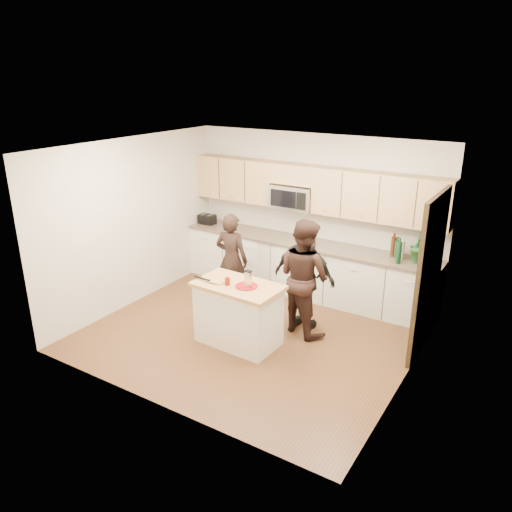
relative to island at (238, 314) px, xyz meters
The scene contains 21 objects.
floor 0.56m from the island, 87.30° to the left, with size 4.50×4.50×0.00m, color brown.
room_shell 1.32m from the island, 87.30° to the left, with size 4.52×4.02×2.71m.
back_cabinetry 2.02m from the island, 89.56° to the left, with size 4.50×0.66×0.94m.
upper_cabinetry 2.57m from the island, 88.71° to the left, with size 4.50×0.33×0.75m.
microwave 2.46m from the island, 97.88° to the left, with size 0.76×0.41×0.40m.
doorway 2.65m from the island, 28.69° to the left, with size 0.06×1.25×2.20m.
framed_picture 3.15m from the island, 49.64° to the left, with size 0.30×0.03×0.38m.
dish_towel 2.08m from the island, 117.04° to the left, with size 0.34×0.60×0.48m.
island is the anchor object (origin of this frame).
red_plate 0.48m from the island, ahead, with size 0.30×0.30×0.02m, color maroon.
box_grater 0.61m from the island, ahead, with size 0.10×0.06×0.23m.
drink_glass 0.52m from the island, 141.47° to the right, with size 0.07×0.07×0.11m, color maroon.
cutting_board 0.57m from the island, 165.75° to the right, with size 0.29×0.16×0.02m, color #B07E49.
tongs 0.70m from the island, 164.71° to the right, with size 0.27×0.03×0.02m, color black.
knife 0.61m from the island, 153.43° to the right, with size 0.19×0.02×0.01m, color silver.
toaster 2.91m from the island, 135.50° to the left, with size 0.31×0.20×0.18m.
bottle_cluster 2.71m from the island, 50.52° to the left, with size 0.55×0.35×0.41m.
orchid 2.89m from the island, 47.31° to the left, with size 0.29×0.24×0.53m, color #28662A.
woman_left 1.34m from the island, 128.39° to the left, with size 0.56×0.37×1.54m, color black.
woman_center 1.09m from the island, 53.46° to the left, with size 0.84×0.65×1.72m, color black.
woman_right 1.10m from the island, 56.07° to the left, with size 0.96×0.40×1.64m, color black.
Camera 1 is at (3.50, -5.50, 3.62)m, focal length 35.00 mm.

